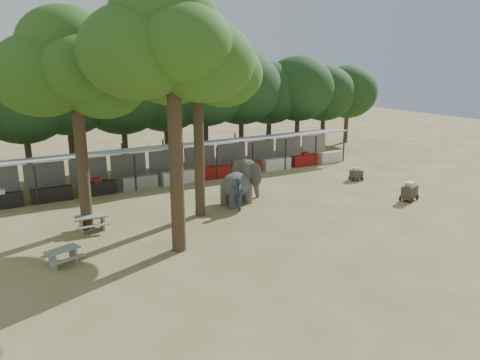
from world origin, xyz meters
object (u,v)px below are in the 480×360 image
yard_tree_left (70,66)px  elephant (241,183)px  yard_tree_center (167,42)px  yard_tree_back (193,59)px  picnic_table_far (92,221)px  cart_back (356,174)px  handler (239,194)px  picnic_table_near (63,254)px  cart_front (410,191)px

yard_tree_left → elephant: size_ratio=3.27×
yard_tree_left → yard_tree_center: size_ratio=0.92×
elephant → yard_tree_left: bearing=162.5°
yard_tree_back → picnic_table_far: 9.86m
yard_tree_back → cart_back: bearing=5.0°
yard_tree_left → cart_back: bearing=0.4°
handler → picnic_table_near: (-10.25, -2.59, -0.50)m
handler → picnic_table_far: handler is taller
elephant → picnic_table_near: bearing=-176.5°
picnic_table_far → picnic_table_near: bearing=-117.7°
yard_tree_center → picnic_table_far: 10.10m
yard_tree_center → picnic_table_far: yard_tree_center is taller
elephant → picnic_table_far: 9.07m
cart_front → handler: bearing=142.2°
yard_tree_center → elephant: size_ratio=3.57×
yard_tree_left → picnic_table_near: yard_tree_left is taller
picnic_table_far → cart_back: (18.98, 0.77, -0.07)m
yard_tree_center → handler: size_ratio=6.28×
handler → picnic_table_far: 8.27m
yard_tree_center → picnic_table_near: size_ratio=6.94×
cart_back → picnic_table_far: bearing=-157.3°
picnic_table_near → handler: bearing=-4.4°
yard_tree_back → cart_front: yard_tree_back is taller
handler → yard_tree_left: bearing=111.2°
yard_tree_center → elephant: 11.19m
yard_tree_left → picnic_table_far: (0.27, -0.63, -7.67)m
picnic_table_near → picnic_table_far: picnic_table_far is taller
picnic_table_near → cart_front: size_ratio=1.25×
cart_front → yard_tree_center: bearing=161.4°
yard_tree_center → elephant: yard_tree_center is taller
yard_tree_back → elephant: size_ratio=3.37×
yard_tree_center → cart_front: size_ratio=8.69×
elephant → picnic_table_near: (-11.08, -3.84, -0.79)m
yard_tree_back → picnic_table_near: size_ratio=6.55×
yard_tree_center → cart_front: bearing=-0.8°
yard_tree_left → handler: size_ratio=5.74×
cart_front → picnic_table_far: bearing=148.1°
yard_tree_left → picnic_table_near: 8.96m
elephant → cart_back: 9.99m
cart_back → yard_tree_center: bearing=-142.1°
picnic_table_far → yard_tree_back: bearing=-1.2°
yard_tree_center → yard_tree_back: 5.04m
yard_tree_back → elephant: bearing=12.0°
yard_tree_center → yard_tree_back: bearing=53.1°
elephant → cart_front: size_ratio=2.43×
yard_tree_left → yard_tree_back: yard_tree_back is taller
yard_tree_back → picnic_table_far: size_ratio=6.80×
elephant → cart_front: bearing=-43.6°
yard_tree_left → yard_tree_back: 6.09m
yard_tree_left → picnic_table_near: size_ratio=6.36×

